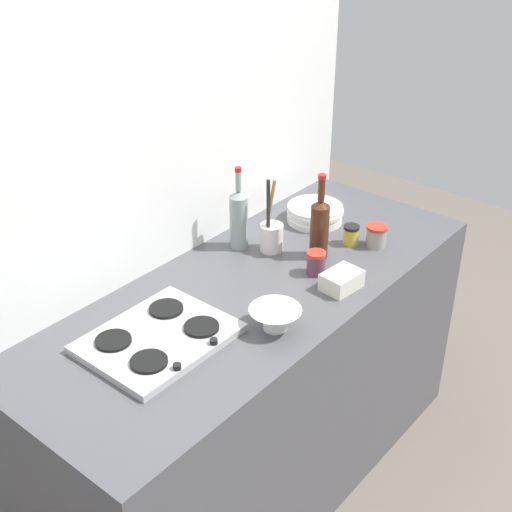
# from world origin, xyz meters

# --- Properties ---
(ground_plane) EXTENTS (6.00, 6.00, 0.00)m
(ground_plane) POSITION_xyz_m (0.00, 0.00, 0.00)
(ground_plane) COLOR #6B6056
(ground_plane) RESTS_ON ground
(counter_block) EXTENTS (1.80, 0.70, 0.90)m
(counter_block) POSITION_xyz_m (0.00, 0.00, 0.45)
(counter_block) COLOR #4C4C51
(counter_block) RESTS_ON ground
(backsplash_panel) EXTENTS (1.90, 0.06, 2.47)m
(backsplash_panel) POSITION_xyz_m (0.00, 0.38, 1.23)
(backsplash_panel) COLOR white
(backsplash_panel) RESTS_ON ground
(stovetop_hob) EXTENTS (0.43, 0.34, 0.04)m
(stovetop_hob) POSITION_xyz_m (-0.42, 0.03, 0.91)
(stovetop_hob) COLOR #B2B2B7
(stovetop_hob) RESTS_ON counter_block
(plate_stack) EXTENTS (0.23, 0.23, 0.07)m
(plate_stack) POSITION_xyz_m (0.53, 0.13, 0.93)
(plate_stack) COLOR white
(plate_stack) RESTS_ON counter_block
(wine_bottle_leftmost) EXTENTS (0.07, 0.07, 0.32)m
(wine_bottle_leftmost) POSITION_xyz_m (0.30, -0.04, 1.02)
(wine_bottle_leftmost) COLOR #472314
(wine_bottle_leftmost) RESTS_ON counter_block
(wine_bottle_mid_left) EXTENTS (0.07, 0.07, 0.32)m
(wine_bottle_mid_left) POSITION_xyz_m (0.17, 0.23, 1.02)
(wine_bottle_mid_left) COLOR gray
(wine_bottle_mid_left) RESTS_ON counter_block
(mixing_bowl) EXTENTS (0.16, 0.16, 0.07)m
(mixing_bowl) POSITION_xyz_m (-0.15, -0.20, 0.94)
(mixing_bowl) COLOR white
(mixing_bowl) RESTS_ON counter_block
(butter_dish) EXTENTS (0.14, 0.11, 0.06)m
(butter_dish) POSITION_xyz_m (0.18, -0.23, 0.93)
(butter_dish) COLOR silver
(butter_dish) RESTS_ON counter_block
(utensil_crock) EXTENTS (0.09, 0.09, 0.28)m
(utensil_crock) POSITION_xyz_m (0.23, 0.12, 0.96)
(utensil_crock) COLOR silver
(utensil_crock) RESTS_ON counter_block
(condiment_jar_front) EXTENTS (0.08, 0.08, 0.08)m
(condiment_jar_front) POSITION_xyz_m (0.51, -0.16, 0.94)
(condiment_jar_front) COLOR #9E998C
(condiment_jar_front) RESTS_ON counter_block
(condiment_jar_rear) EXTENTS (0.06, 0.06, 0.08)m
(condiment_jar_rear) POSITION_xyz_m (0.46, -0.08, 0.94)
(condiment_jar_rear) COLOR gold
(condiment_jar_rear) RESTS_ON counter_block
(condiment_jar_spare) EXTENTS (0.07, 0.07, 0.09)m
(condiment_jar_spare) POSITION_xyz_m (0.20, -0.11, 0.94)
(condiment_jar_spare) COLOR #66384C
(condiment_jar_spare) RESTS_ON counter_block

